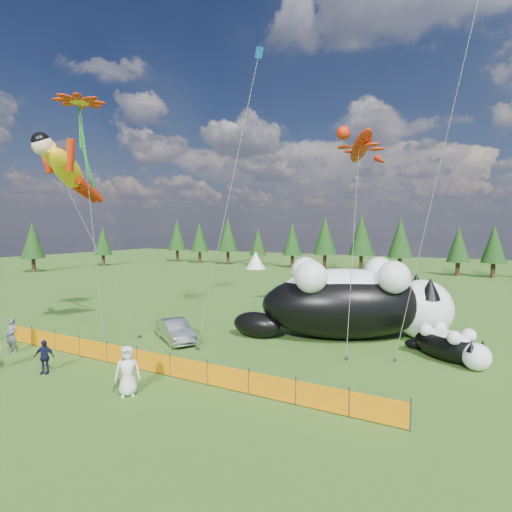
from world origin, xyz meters
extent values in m
plane|color=#16380A|center=(0.00, 0.00, 0.00)|extent=(160.00, 160.00, 0.00)
cylinder|color=#262626|center=(-11.00, -3.00, 0.55)|extent=(0.06, 0.06, 1.10)
cylinder|color=#262626|center=(-9.00, -3.00, 0.55)|extent=(0.06, 0.06, 1.10)
cylinder|color=#262626|center=(-7.00, -3.00, 0.55)|extent=(0.06, 0.06, 1.10)
cylinder|color=#262626|center=(-5.00, -3.00, 0.55)|extent=(0.06, 0.06, 1.10)
cylinder|color=#262626|center=(-3.00, -3.00, 0.55)|extent=(0.06, 0.06, 1.10)
cylinder|color=#262626|center=(-1.00, -3.00, 0.55)|extent=(0.06, 0.06, 1.10)
cylinder|color=#262626|center=(1.00, -3.00, 0.55)|extent=(0.06, 0.06, 1.10)
cylinder|color=#262626|center=(3.00, -3.00, 0.55)|extent=(0.06, 0.06, 1.10)
cylinder|color=#262626|center=(5.00, -3.00, 0.55)|extent=(0.06, 0.06, 1.10)
cylinder|color=#262626|center=(7.00, -3.00, 0.55)|extent=(0.06, 0.06, 1.10)
cylinder|color=#262626|center=(9.00, -3.00, 0.55)|extent=(0.06, 0.06, 1.10)
cylinder|color=#262626|center=(11.00, -3.00, 0.55)|extent=(0.06, 0.06, 1.10)
cube|color=orange|center=(-10.00, -3.00, 0.50)|extent=(2.00, 0.04, 0.90)
cube|color=orange|center=(-8.00, -3.00, 0.50)|extent=(2.00, 0.04, 0.90)
cube|color=orange|center=(-6.00, -3.00, 0.50)|extent=(2.00, 0.04, 0.90)
cube|color=orange|center=(-4.00, -3.00, 0.50)|extent=(2.00, 0.04, 0.90)
cube|color=orange|center=(-2.00, -3.00, 0.50)|extent=(2.00, 0.04, 0.90)
cube|color=orange|center=(0.00, -3.00, 0.50)|extent=(2.00, 0.04, 0.90)
cube|color=orange|center=(2.00, -3.00, 0.50)|extent=(2.00, 0.04, 0.90)
cube|color=orange|center=(4.00, -3.00, 0.50)|extent=(2.00, 0.04, 0.90)
cube|color=orange|center=(6.00, -3.00, 0.50)|extent=(2.00, 0.04, 0.90)
cube|color=orange|center=(8.00, -3.00, 0.50)|extent=(2.00, 0.04, 0.90)
cube|color=orange|center=(10.00, -3.00, 0.50)|extent=(2.00, 0.04, 0.90)
ellipsoid|color=black|center=(6.00, 6.89, 1.98)|extent=(10.89, 8.62, 3.95)
ellipsoid|color=white|center=(6.00, 6.89, 2.96)|extent=(8.14, 6.34, 2.41)
sphere|color=white|center=(10.09, 9.00, 1.76)|extent=(3.51, 3.51, 3.51)
sphere|color=#FA6190|center=(11.42, 9.68, 1.76)|extent=(0.49, 0.49, 0.49)
ellipsoid|color=black|center=(1.31, 4.48, 0.77)|extent=(3.44, 2.77, 1.54)
cone|color=black|center=(10.58, 8.06, 3.16)|extent=(1.23, 1.23, 1.23)
cone|color=black|center=(9.61, 9.94, 3.16)|extent=(1.23, 1.23, 1.23)
sphere|color=white|center=(7.49, 9.27, 3.84)|extent=(1.84, 1.84, 1.84)
sphere|color=white|center=(8.80, 6.73, 3.84)|extent=(1.84, 1.84, 1.84)
sphere|color=white|center=(3.39, 7.16, 3.84)|extent=(1.84, 1.84, 1.84)
sphere|color=white|center=(4.70, 4.62, 3.84)|extent=(1.84, 1.84, 1.84)
ellipsoid|color=black|center=(11.59, 5.36, 0.72)|extent=(3.88, 3.48, 1.43)
ellipsoid|color=white|center=(11.59, 5.36, 1.08)|extent=(2.89, 2.57, 0.88)
sphere|color=white|center=(12.93, 4.37, 0.64)|extent=(1.28, 1.28, 1.28)
sphere|color=#FA6190|center=(13.37, 4.04, 0.64)|extent=(0.18, 0.18, 0.18)
ellipsoid|color=black|center=(10.05, 6.50, 0.28)|extent=(1.23, 1.11, 0.56)
cone|color=black|center=(12.71, 4.06, 1.15)|extent=(0.45, 0.45, 0.45)
cone|color=black|center=(13.16, 4.67, 1.15)|extent=(0.45, 0.45, 0.45)
sphere|color=white|center=(12.60, 5.26, 1.40)|extent=(0.67, 0.67, 0.67)
sphere|color=white|center=(11.98, 4.42, 1.40)|extent=(0.67, 0.67, 0.67)
sphere|color=white|center=(11.25, 6.25, 1.40)|extent=(0.67, 0.67, 0.67)
sphere|color=white|center=(10.64, 5.42, 1.40)|extent=(0.67, 0.67, 0.67)
imported|color=#BCBCC1|center=(-2.45, 1.49, 0.63)|extent=(3.93, 3.16, 1.25)
imported|color=#525357|center=(-8.55, -4.37, 0.94)|extent=(0.78, 0.62, 1.88)
imported|color=#121533|center=(-4.28, -5.40, 0.77)|extent=(1.02, 0.83, 1.54)
imported|color=silver|center=(0.84, -5.32, 0.99)|extent=(1.14, 1.12, 1.98)
cylinder|color=#595959|center=(-6.42, -0.07, 5.03)|extent=(0.03, 0.03, 10.50)
cube|color=#262626|center=(-4.79, 0.99, 0.08)|extent=(0.15, 0.15, 0.16)
cylinder|color=#595959|center=(6.30, 7.80, 6.28)|extent=(0.03, 0.03, 15.80)
cube|color=#262626|center=(7.24, 2.91, 0.08)|extent=(0.15, 0.15, 0.16)
cylinder|color=#595959|center=(-6.87, -0.51, 7.20)|extent=(0.03, 0.03, 14.66)
cube|color=#262626|center=(-5.07, -1.35, 0.08)|extent=(0.15, 0.15, 0.16)
cube|color=#1A902B|center=(-8.67, 0.34, 11.49)|extent=(0.22, 0.22, 4.87)
cylinder|color=#595959|center=(-0.21, 4.11, 9.13)|extent=(0.03, 0.03, 19.21)
cube|color=#262626|center=(-0.28, 0.69, 0.08)|extent=(0.15, 0.15, 0.16)
cylinder|color=#595959|center=(11.38, 6.49, 11.93)|extent=(0.03, 0.03, 24.47)
cube|color=#262626|center=(9.42, 3.84, 0.08)|extent=(0.15, 0.15, 0.16)
camera|label=1|loc=(12.55, -16.37, 6.58)|focal=28.00mm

